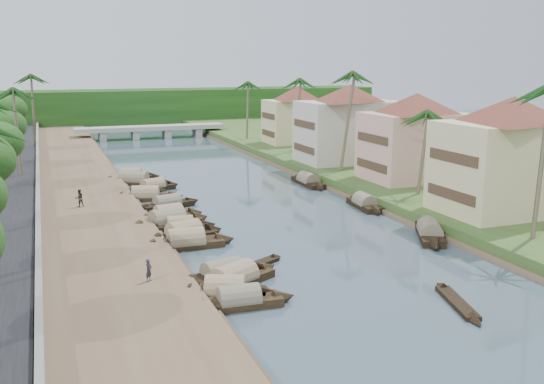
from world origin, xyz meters
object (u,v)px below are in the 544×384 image
object	(u,v)px
sampan_1	(225,292)
person_near	(149,270)
sampan_0	(239,301)
building_near	(510,154)
bridge	(151,129)

from	to	relation	value
sampan_1	person_near	bearing A→B (deg)	171.32
sampan_0	building_near	bearing A→B (deg)	21.95
bridge	building_near	size ratio (longest dim) A/B	1.89
building_near	sampan_1	xyz separation A→B (m)	(-28.54, -7.97, -5.97)
sampan_0	sampan_1	bearing A→B (deg)	105.94
sampan_0	sampan_1	world-z (taller)	sampan_1
bridge	person_near	distance (m)	80.60
sampan_0	sampan_1	distance (m)	1.69
sampan_1	person_near	world-z (taller)	person_near
building_near	person_near	size ratio (longest dim) A/B	10.25
sampan_0	person_near	bearing A→B (deg)	140.55
person_near	bridge	bearing A→B (deg)	30.80
sampan_1	person_near	distance (m)	5.05
bridge	sampan_0	bearing A→B (deg)	-96.26
building_near	sampan_1	distance (m)	30.23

